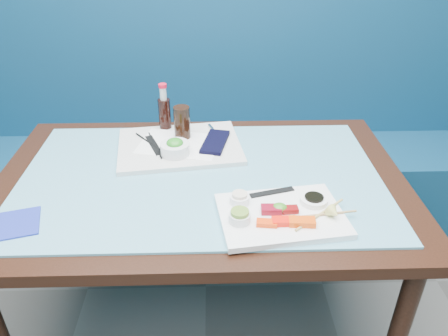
{
  "coord_description": "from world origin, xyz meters",
  "views": [
    {
      "loc": [
        0.04,
        0.19,
        1.55
      ],
      "look_at": [
        0.08,
        1.43,
        0.8
      ],
      "focal_mm": 35.0,
      "sensor_mm": 36.0,
      "label": 1
    }
  ],
  "objects_px": {
    "serving_tray": "(180,146)",
    "cola_bottle_body": "(165,116)",
    "seaweed_bowl": "(175,149)",
    "booth_bench": "(205,153)",
    "dining_table": "(201,198)",
    "cola_glass": "(182,123)",
    "sashimi_plate": "(281,215)",
    "blue_napkin": "(15,224)"
  },
  "relations": [
    {
      "from": "dining_table",
      "to": "seaweed_bowl",
      "type": "bearing_deg",
      "value": 126.56
    },
    {
      "from": "booth_bench",
      "to": "seaweed_bowl",
      "type": "distance_m",
      "value": 0.83
    },
    {
      "from": "serving_tray",
      "to": "cola_glass",
      "type": "distance_m",
      "value": 0.09
    },
    {
      "from": "sashimi_plate",
      "to": "cola_bottle_body",
      "type": "height_order",
      "value": "cola_bottle_body"
    },
    {
      "from": "blue_napkin",
      "to": "booth_bench",
      "type": "bearing_deg",
      "value": 63.94
    },
    {
      "from": "cola_glass",
      "to": "cola_bottle_body",
      "type": "xyz_separation_m",
      "value": [
        -0.07,
        0.09,
        -0.01
      ]
    },
    {
      "from": "sashimi_plate",
      "to": "blue_napkin",
      "type": "xyz_separation_m",
      "value": [
        -0.77,
        -0.01,
        -0.01
      ]
    },
    {
      "from": "booth_bench",
      "to": "dining_table",
      "type": "height_order",
      "value": "booth_bench"
    },
    {
      "from": "seaweed_bowl",
      "to": "cola_glass",
      "type": "relative_size",
      "value": 0.84
    },
    {
      "from": "seaweed_bowl",
      "to": "serving_tray",
      "type": "bearing_deg",
      "value": 82.41
    },
    {
      "from": "dining_table",
      "to": "cola_glass",
      "type": "distance_m",
      "value": 0.32
    },
    {
      "from": "sashimi_plate",
      "to": "cola_bottle_body",
      "type": "relative_size",
      "value": 2.63
    },
    {
      "from": "sashimi_plate",
      "to": "seaweed_bowl",
      "type": "distance_m",
      "value": 0.5
    },
    {
      "from": "dining_table",
      "to": "seaweed_bowl",
      "type": "distance_m",
      "value": 0.2
    },
    {
      "from": "blue_napkin",
      "to": "seaweed_bowl",
      "type": "bearing_deg",
      "value": 40.4
    },
    {
      "from": "dining_table",
      "to": "serving_tray",
      "type": "relative_size",
      "value": 3.09
    },
    {
      "from": "seaweed_bowl",
      "to": "sashimi_plate",
      "type": "bearing_deg",
      "value": -47.6
    },
    {
      "from": "booth_bench",
      "to": "cola_glass",
      "type": "xyz_separation_m",
      "value": [
        -0.07,
        -0.58,
        0.46
      ]
    },
    {
      "from": "cola_bottle_body",
      "to": "blue_napkin",
      "type": "height_order",
      "value": "cola_bottle_body"
    },
    {
      "from": "cola_glass",
      "to": "booth_bench",
      "type": "bearing_deg",
      "value": 82.92
    },
    {
      "from": "serving_tray",
      "to": "cola_bottle_body",
      "type": "height_order",
      "value": "cola_bottle_body"
    },
    {
      "from": "seaweed_bowl",
      "to": "booth_bench",
      "type": "bearing_deg",
      "value": 82.62
    },
    {
      "from": "serving_tray",
      "to": "blue_napkin",
      "type": "relative_size",
      "value": 3.36
    },
    {
      "from": "serving_tray",
      "to": "cola_glass",
      "type": "bearing_deg",
      "value": 72.06
    },
    {
      "from": "booth_bench",
      "to": "seaweed_bowl",
      "type": "bearing_deg",
      "value": -97.38
    },
    {
      "from": "booth_bench",
      "to": "cola_bottle_body",
      "type": "xyz_separation_m",
      "value": [
        -0.15,
        -0.49,
        0.45
      ]
    },
    {
      "from": "seaweed_bowl",
      "to": "cola_glass",
      "type": "bearing_deg",
      "value": 81.25
    },
    {
      "from": "seaweed_bowl",
      "to": "cola_bottle_body",
      "type": "bearing_deg",
      "value": 103.75
    },
    {
      "from": "cola_bottle_body",
      "to": "cola_glass",
      "type": "bearing_deg",
      "value": -50.87
    },
    {
      "from": "cola_bottle_body",
      "to": "blue_napkin",
      "type": "relative_size",
      "value": 1.02
    },
    {
      "from": "sashimi_plate",
      "to": "cola_glass",
      "type": "distance_m",
      "value": 0.59
    },
    {
      "from": "serving_tray",
      "to": "cola_glass",
      "type": "xyz_separation_m",
      "value": [
        0.01,
        0.05,
        0.07
      ]
    },
    {
      "from": "booth_bench",
      "to": "serving_tray",
      "type": "relative_size",
      "value": 6.61
    },
    {
      "from": "sashimi_plate",
      "to": "blue_napkin",
      "type": "distance_m",
      "value": 0.77
    },
    {
      "from": "dining_table",
      "to": "cola_glass",
      "type": "height_order",
      "value": "cola_glass"
    },
    {
      "from": "cola_glass",
      "to": "cola_bottle_body",
      "type": "height_order",
      "value": "cola_glass"
    },
    {
      "from": "sashimi_plate",
      "to": "serving_tray",
      "type": "bearing_deg",
      "value": 118.68
    },
    {
      "from": "serving_tray",
      "to": "blue_napkin",
      "type": "height_order",
      "value": "serving_tray"
    },
    {
      "from": "dining_table",
      "to": "sashimi_plate",
      "type": "height_order",
      "value": "sashimi_plate"
    },
    {
      "from": "booth_bench",
      "to": "serving_tray",
      "type": "height_order",
      "value": "booth_bench"
    },
    {
      "from": "dining_table",
      "to": "sashimi_plate",
      "type": "bearing_deg",
      "value": -44.94
    },
    {
      "from": "dining_table",
      "to": "sashimi_plate",
      "type": "relative_size",
      "value": 3.88
    }
  ]
}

